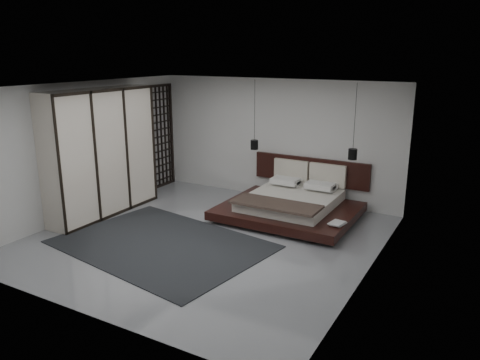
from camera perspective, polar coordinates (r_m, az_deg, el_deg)
The scene contains 14 objects.
floor at distance 8.86m, azimuth -4.13°, elevation -7.07°, with size 6.00×6.00×0.00m, color gray.
ceiling at distance 8.22m, azimuth -4.51°, elevation 11.29°, with size 6.00×6.00×0.00m, color white.
wall_back at distance 11.00m, azimuth 4.39°, elevation 4.96°, with size 6.00×6.00×0.00m, color silver.
wall_front at distance 6.26m, azimuth -19.70°, elevation -3.97°, with size 6.00×6.00×0.00m, color silver.
wall_left at distance 10.37m, azimuth -18.30°, elevation 3.59°, with size 6.00×6.00×0.00m, color silver.
wall_right at distance 7.26m, azimuth 15.84°, elevation -1.04°, with size 6.00×6.00×0.00m, color silver.
lattice_screen at distance 12.10m, azimuth -9.56°, elevation 5.27°, with size 0.05×0.90×2.60m, color black.
bed at distance 9.95m, azimuth 6.29°, elevation -2.85°, with size 2.72×2.37×1.07m.
book_lower at distance 9.02m, azimuth 11.21°, elevation -5.12°, with size 0.23×0.31×0.03m, color #99724C.
book_upper at distance 8.99m, azimuth 11.04°, elevation -5.00°, with size 0.24×0.32×0.02m, color #99724C.
pendant_left at distance 10.51m, azimuth 1.77°, elevation 4.36°, with size 0.17×0.17×1.54m.
pendant_right at distance 9.69m, azimuth 13.57°, elevation 3.12°, with size 0.18×0.18×1.52m.
wardrobe at distance 10.25m, azimuth -16.60°, elevation 3.20°, with size 0.64×2.71×2.66m.
rug at distance 8.68m, azimuth -9.52°, elevation -7.71°, with size 3.66×2.61×0.02m, color black.
Camera 1 is at (4.56, -6.81, 3.38)m, focal length 35.00 mm.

